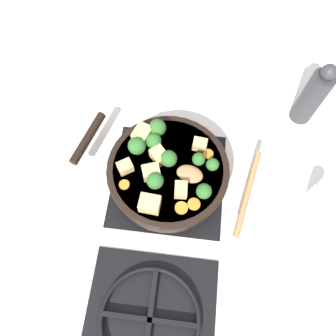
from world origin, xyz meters
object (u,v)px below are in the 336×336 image
Objects in this scene: skillet_pan at (167,172)px; wooden_spoon at (222,184)px; pepper_mill at (313,96)px; salt_shaker at (318,193)px.

wooden_spoon is (-0.14, 0.03, 0.03)m from skillet_pan.
skillet_pan is 1.91× the size of pepper_mill.
skillet_pan is 0.15m from wooden_spoon.
skillet_pan is 0.46m from pepper_mill.
skillet_pan is at bearing 34.41° from pepper_mill.
wooden_spoon is 2.65× the size of salt_shaker.
pepper_mill is at bearing -85.01° from salt_shaker.
salt_shaker is (-0.40, 0.00, -0.02)m from skillet_pan.
pepper_mill is 2.55× the size of salt_shaker.
salt_shaker is at bearing -174.09° from wooden_spoon.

